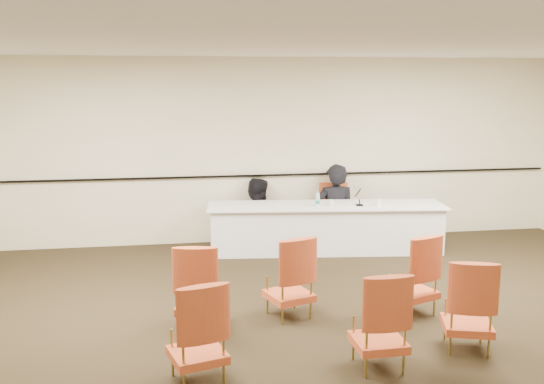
{
  "coord_description": "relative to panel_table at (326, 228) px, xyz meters",
  "views": [
    {
      "loc": [
        -1.47,
        -5.72,
        2.66
      ],
      "look_at": [
        -0.12,
        2.6,
        1.08
      ],
      "focal_mm": 40.0,
      "sensor_mm": 36.0,
      "label": 1
    }
  ],
  "objects": [
    {
      "name": "floor",
      "position": [
        -0.82,
        -3.2,
        -0.37
      ],
      "size": [
        10.0,
        10.0,
        0.0
      ],
      "primitive_type": "plane",
      "color": "black",
      "rests_on": "ground"
    },
    {
      "name": "ceiling",
      "position": [
        -0.82,
        -3.2,
        2.63
      ],
      "size": [
        10.0,
        10.0,
        0.0
      ],
      "primitive_type": "plane",
      "rotation": [
        3.14,
        0.0,
        0.0
      ],
      "color": "silver",
      "rests_on": "ground"
    },
    {
      "name": "wall_back",
      "position": [
        -0.82,
        0.8,
        1.13
      ],
      "size": [
        10.0,
        0.04,
        3.0
      ],
      "primitive_type": "cube",
      "color": "beige",
      "rests_on": "ground"
    },
    {
      "name": "wall_rail",
      "position": [
        -0.82,
        0.76,
        0.73
      ],
      "size": [
        9.8,
        0.04,
        0.03
      ],
      "primitive_type": "cube",
      "color": "black",
      "rests_on": "wall_back"
    },
    {
      "name": "panel_table",
      "position": [
        0.0,
        0.0,
        0.0
      ],
      "size": [
        3.73,
        1.25,
        0.73
      ],
      "primitive_type": null,
      "rotation": [
        0.0,
        0.0,
        -0.11
      ],
      "color": "white",
      "rests_on": "ground"
    },
    {
      "name": "panelist_main",
      "position": [
        0.28,
        0.52,
        0.01
      ],
      "size": [
        0.71,
        0.5,
        1.85
      ],
      "primitive_type": "imported",
      "rotation": [
        0.0,
        0.0,
        3.06
      ],
      "color": "black",
      "rests_on": "ground"
    },
    {
      "name": "panelist_main_chair",
      "position": [
        0.28,
        0.52,
        0.11
      ],
      "size": [
        0.55,
        0.55,
        0.95
      ],
      "primitive_type": null,
      "rotation": [
        0.0,
        0.0,
        -0.11
      ],
      "color": "#D05225",
      "rests_on": "ground"
    },
    {
      "name": "panelist_second",
      "position": [
        -1.01,
        0.67,
        -0.12
      ],
      "size": [
        0.95,
        0.83,
        1.64
      ],
      "primitive_type": "imported",
      "rotation": [
        0.0,
        0.0,
        2.85
      ],
      "color": "black",
      "rests_on": "ground"
    },
    {
      "name": "panelist_second_chair",
      "position": [
        -1.01,
        0.67,
        0.11
      ],
      "size": [
        0.55,
        0.55,
        0.95
      ],
      "primitive_type": null,
      "rotation": [
        0.0,
        0.0,
        -0.11
      ],
      "color": "#D05225",
      "rests_on": "ground"
    },
    {
      "name": "papers",
      "position": [
        0.37,
        -0.08,
        0.37
      ],
      "size": [
        0.36,
        0.32,
        0.0
      ],
      "primitive_type": "cube",
      "rotation": [
        0.0,
        0.0,
        0.41
      ],
      "color": "white",
      "rests_on": "panel_table"
    },
    {
      "name": "microphone",
      "position": [
        0.49,
        -0.14,
        0.52
      ],
      "size": [
        0.12,
        0.23,
        0.31
      ],
      "primitive_type": null,
      "rotation": [
        0.0,
        0.0,
        0.04
      ],
      "color": "black",
      "rests_on": "panel_table"
    },
    {
      "name": "water_bottle",
      "position": [
        -0.15,
        -0.06,
        0.48
      ],
      "size": [
        0.09,
        0.09,
        0.23
      ],
      "primitive_type": null,
      "rotation": [
        0.0,
        0.0,
        0.28
      ],
      "color": "#178075",
      "rests_on": "panel_table"
    },
    {
      "name": "drinking_glass",
      "position": [
        0.06,
        -0.09,
        0.42
      ],
      "size": [
        0.08,
        0.08,
        0.1
      ],
      "primitive_type": "cylinder",
      "rotation": [
        0.0,
        0.0,
        -0.25
      ],
      "color": "white",
      "rests_on": "panel_table"
    },
    {
      "name": "coffee_cup",
      "position": [
        0.77,
        -0.23,
        0.42
      ],
      "size": [
        0.08,
        0.08,
        0.11
      ],
      "primitive_type": "cylinder",
      "rotation": [
        0.0,
        0.0,
        0.04
      ],
      "color": "white",
      "rests_on": "panel_table"
    },
    {
      "name": "aud_chair_front_left",
      "position": [
        -2.09,
        -2.68,
        0.11
      ],
      "size": [
        0.57,
        0.57,
        0.95
      ],
      "primitive_type": null,
      "rotation": [
        0.0,
        0.0,
        -0.16
      ],
      "color": "#D05225",
      "rests_on": "ground"
    },
    {
      "name": "aud_chair_front_mid",
      "position": [
        -1.07,
        -2.53,
        0.11
      ],
      "size": [
        0.63,
        0.63,
        0.95
      ],
      "primitive_type": null,
      "rotation": [
        0.0,
        0.0,
        0.32
      ],
      "color": "#D05225",
      "rests_on": "ground"
    },
    {
      "name": "aud_chair_front_right",
      "position": [
        0.34,
        -2.67,
        0.11
      ],
      "size": [
        0.65,
        0.65,
        0.95
      ],
      "primitive_type": null,
      "rotation": [
        0.0,
        0.0,
        0.37
      ],
      "color": "#D05225",
      "rests_on": "ground"
    },
    {
      "name": "aud_chair_back_left",
      "position": [
        -2.15,
        -3.87,
        0.11
      ],
      "size": [
        0.62,
        0.62,
        0.95
      ],
      "primitive_type": null,
      "rotation": [
        0.0,
        0.0,
        0.27
      ],
      "color": "#D05225",
      "rests_on": "ground"
    },
    {
      "name": "aud_chair_back_mid",
      "position": [
        -0.48,
        -3.88,
        0.11
      ],
      "size": [
        0.51,
        0.51,
        0.95
      ],
      "primitive_type": null,
      "rotation": [
        0.0,
        0.0,
        0.03
      ],
      "color": "#D05225",
      "rests_on": "ground"
    },
    {
      "name": "aud_chair_back_right",
      "position": [
        0.52,
        -3.64,
        0.11
      ],
      "size": [
        0.62,
        0.62,
        0.95
      ],
      "primitive_type": null,
      "rotation": [
        0.0,
        0.0,
        -0.29
      ],
      "color": "#D05225",
      "rests_on": "ground"
    }
  ]
}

